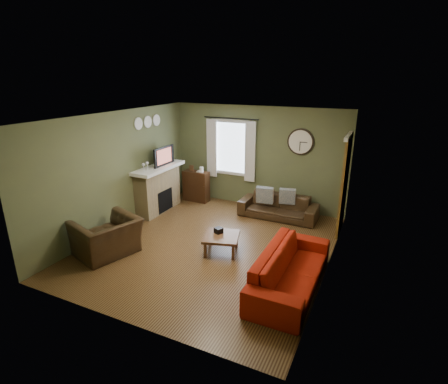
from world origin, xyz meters
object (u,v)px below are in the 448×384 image
at_px(armchair, 107,237).
at_px(coffee_table, 221,244).
at_px(sofa_red, 291,269).
at_px(sofa_brown, 278,207).
at_px(bookshelf, 196,186).

bearing_deg(armchair, coffee_table, 135.11).
xyz_separation_m(armchair, coffee_table, (1.95, 1.02, -0.18)).
relative_size(armchair, coffee_table, 1.67).
bearing_deg(armchair, sofa_red, 114.62).
relative_size(sofa_red, armchair, 2.00).
bearing_deg(sofa_brown, coffee_table, -102.53).
relative_size(sofa_brown, armchair, 1.68).
distance_m(sofa_red, coffee_table, 1.65).
bearing_deg(sofa_red, armchair, 97.18).
height_order(armchair, coffee_table, armchair).
xyz_separation_m(bookshelf, sofa_red, (3.45, -2.95, -0.09)).
xyz_separation_m(sofa_brown, armchair, (-2.44, -3.21, 0.09)).
distance_m(bookshelf, sofa_brown, 2.40).
height_order(sofa_brown, armchair, armchair).
height_order(bookshelf, coffee_table, bookshelf).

